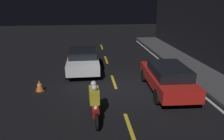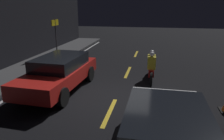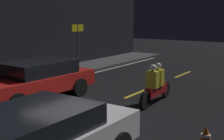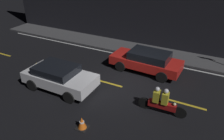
% 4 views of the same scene
% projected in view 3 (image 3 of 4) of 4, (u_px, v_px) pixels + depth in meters
% --- Properties ---
extents(ground_plane, '(56.00, 56.00, 0.00)m').
position_uv_depth(ground_plane, '(79.00, 117.00, 9.08)').
color(ground_plane, black).
extents(lane_dash_c, '(2.00, 0.14, 0.01)m').
position_uv_depth(lane_dash_c, '(55.00, 127.00, 8.27)').
color(lane_dash_c, gold).
rests_on(lane_dash_c, ground).
extents(lane_dash_d, '(2.00, 0.14, 0.01)m').
position_uv_depth(lane_dash_d, '(139.00, 93.00, 11.93)').
color(lane_dash_d, gold).
rests_on(lane_dash_d, ground).
extents(lane_dash_e, '(2.00, 0.14, 0.01)m').
position_uv_depth(lane_dash_e, '(183.00, 74.00, 15.59)').
color(lane_dash_e, gold).
rests_on(lane_dash_e, ground).
extents(sedan_white, '(4.00, 1.97, 1.33)m').
position_uv_depth(sedan_white, '(39.00, 140.00, 5.56)').
color(sedan_white, silver).
rests_on(sedan_white, ground).
extents(taxi_red, '(4.45, 1.99, 1.36)m').
position_uv_depth(taxi_red, '(36.00, 79.00, 10.74)').
color(taxi_red, red).
rests_on(taxi_red, ground).
extents(motorcycle, '(2.28, 0.38, 1.36)m').
position_uv_depth(motorcycle, '(156.00, 85.00, 10.36)').
color(motorcycle, black).
rests_on(motorcycle, ground).
extents(traffic_cone_near, '(0.50, 0.50, 0.58)m').
position_uv_depth(traffic_cone_near, '(206.00, 138.00, 6.80)').
color(traffic_cone_near, black).
rests_on(traffic_cone_near, ground).
extents(shop_sign, '(0.90, 0.08, 2.40)m').
position_uv_depth(shop_sign, '(78.00, 37.00, 16.25)').
color(shop_sign, '#4C4C51').
rests_on(shop_sign, raised_curb).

